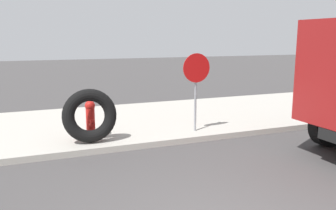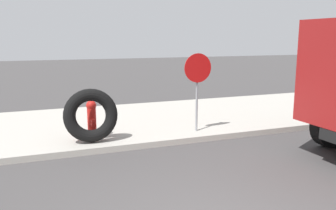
{
  "view_description": "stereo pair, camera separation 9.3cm",
  "coord_description": "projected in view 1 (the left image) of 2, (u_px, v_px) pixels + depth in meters",
  "views": [
    {
      "loc": [
        -2.26,
        -3.73,
        2.63
      ],
      "look_at": [
        0.21,
        2.47,
        1.34
      ],
      "focal_mm": 37.68,
      "sensor_mm": 36.0,
      "label": 1
    },
    {
      "loc": [
        -2.17,
        -3.76,
        2.63
      ],
      "look_at": [
        0.21,
        2.47,
        1.34
      ],
      "focal_mm": 37.68,
      "sensor_mm": 36.0,
      "label": 2
    }
  ],
  "objects": [
    {
      "name": "stop_sign",
      "position": [
        196.0,
        78.0,
        9.22
      ],
      "size": [
        0.76,
        0.08,
        2.08
      ],
      "color": "gray",
      "rests_on": "sidewalk_curb"
    },
    {
      "name": "sidewalk_curb",
      "position": [
        112.0,
        123.0,
        10.63
      ],
      "size": [
        36.0,
        5.0,
        0.15
      ],
      "primitive_type": "cube",
      "color": "#ADA89E",
      "rests_on": "ground"
    },
    {
      "name": "loose_tire",
      "position": [
        90.0,
        116.0,
        8.33
      ],
      "size": [
        1.3,
        0.48,
        1.31
      ],
      "primitive_type": "torus",
      "rotation": [
        1.47,
        0.0,
        -0.05
      ],
      "color": "black",
      "rests_on": "sidewalk_curb"
    },
    {
      "name": "fire_hydrant",
      "position": [
        90.0,
        118.0,
        8.78
      ],
      "size": [
        0.25,
        0.57,
        0.94
      ],
      "color": "red",
      "rests_on": "sidewalk_curb"
    }
  ]
}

